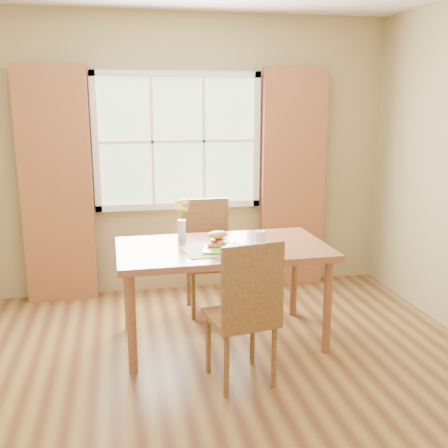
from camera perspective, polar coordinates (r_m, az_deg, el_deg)
room at (r=3.32m, az=-1.31°, el=4.12°), size 4.24×3.84×2.74m
window at (r=5.15m, az=-5.02°, el=8.94°), size 1.62×0.06×1.32m
curtain_left at (r=5.10m, az=-17.77°, el=3.81°), size 0.65×0.08×2.20m
curtain_right at (r=5.35m, az=7.55°, el=4.73°), size 0.65×0.08×2.20m
dining_table at (r=4.07m, az=-0.16°, el=-3.49°), size 1.63×0.93×0.79m
chair_near at (r=3.47m, az=2.41°, el=-9.11°), size 0.49×0.49×1.02m
chair_far at (r=4.78m, az=-1.80°, el=-2.85°), size 0.42×0.42×1.01m
placemat at (r=3.91m, az=-0.96°, el=-2.92°), size 0.48×0.38×0.01m
plate at (r=3.88m, az=-0.62°, el=-2.89°), size 0.27×0.27×0.01m
croissant_sandwich at (r=3.94m, az=-0.74°, el=-1.67°), size 0.19×0.16×0.12m
water_glass at (r=4.02m, az=3.96°, el=-1.67°), size 0.08×0.08×0.12m
flower_vase at (r=4.18m, az=-4.64°, el=0.92°), size 0.14×0.14×0.34m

